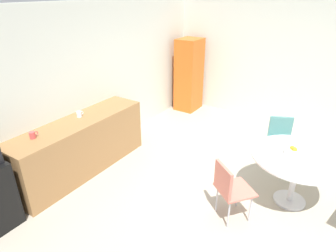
# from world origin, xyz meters

# --- Properties ---
(ground_plane) EXTENTS (6.00, 6.00, 0.00)m
(ground_plane) POSITION_xyz_m (0.00, 0.00, 0.00)
(ground_plane) COLOR #B2A893
(wall_back) EXTENTS (6.00, 0.10, 2.60)m
(wall_back) POSITION_xyz_m (0.00, 3.00, 1.30)
(wall_back) COLOR silver
(wall_back) RESTS_ON ground_plane
(wall_side_right) EXTENTS (0.10, 6.00, 2.60)m
(wall_side_right) POSITION_xyz_m (3.00, 0.00, 1.30)
(wall_side_right) COLOR silver
(wall_side_right) RESTS_ON ground_plane
(counter_block) EXTENTS (2.34, 0.60, 0.90)m
(counter_block) POSITION_xyz_m (-0.80, 2.65, 0.45)
(counter_block) COLOR #9E7042
(counter_block) RESTS_ON ground_plane
(locker_cabinet) EXTENTS (0.60, 0.50, 1.72)m
(locker_cabinet) POSITION_xyz_m (2.55, 2.55, 0.86)
(locker_cabinet) COLOR orange
(locker_cabinet) RESTS_ON ground_plane
(round_table) EXTENTS (1.23, 1.23, 0.75)m
(round_table) POSITION_xyz_m (0.25, -0.43, 0.64)
(round_table) COLOR silver
(round_table) RESTS_ON ground_plane
(chair_teal) EXTENTS (0.56, 0.56, 0.83)m
(chair_teal) POSITION_xyz_m (1.18, 0.01, 0.52)
(chair_teal) COLOR silver
(chair_teal) RESTS_ON ground_plane
(chair_coral) EXTENTS (0.59, 0.59, 0.83)m
(chair_coral) POSITION_xyz_m (-0.57, 0.21, 0.52)
(chair_coral) COLOR silver
(chair_coral) RESTS_ON ground_plane
(fruit_bowl) EXTENTS (0.24, 0.24, 0.11)m
(fruit_bowl) POSITION_xyz_m (0.25, -0.35, 0.80)
(fruit_bowl) COLOR silver
(fruit_bowl) RESTS_ON round_table
(mug_white) EXTENTS (0.13, 0.08, 0.09)m
(mug_white) POSITION_xyz_m (-1.53, 2.71, 0.95)
(mug_white) COLOR #D84C4C
(mug_white) RESTS_ON counter_block
(mug_green) EXTENTS (0.13, 0.08, 0.09)m
(mug_green) POSITION_xyz_m (-0.68, 2.74, 0.95)
(mug_green) COLOR white
(mug_green) RESTS_ON counter_block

